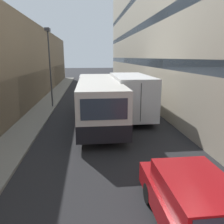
{
  "coord_description": "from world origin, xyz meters",
  "views": [
    {
      "loc": [
        -0.91,
        -1.24,
        4.24
      ],
      "look_at": [
        0.22,
        9.17,
        1.6
      ],
      "focal_mm": 35.0,
      "sensor_mm": 36.0,
      "label": 1
    }
  ],
  "objects_px": {
    "car_hatchback": "(197,208)",
    "box_truck": "(128,93)",
    "panel_van": "(87,83)",
    "street_lamp": "(49,53)",
    "bus": "(99,99)"
  },
  "relations": [
    {
      "from": "car_hatchback",
      "to": "bus",
      "type": "xyz_separation_m",
      "value": [
        -1.86,
        10.06,
        0.78
      ]
    },
    {
      "from": "car_hatchback",
      "to": "street_lamp",
      "type": "xyz_separation_m",
      "value": [
        -5.63,
        14.6,
        3.86
      ]
    },
    {
      "from": "box_truck",
      "to": "panel_van",
      "type": "xyz_separation_m",
      "value": [
        -3.05,
        10.76,
        -0.48
      ]
    },
    {
      "from": "car_hatchback",
      "to": "bus",
      "type": "height_order",
      "value": "bus"
    },
    {
      "from": "bus",
      "to": "street_lamp",
      "type": "xyz_separation_m",
      "value": [
        -3.77,
        4.53,
        3.08
      ]
    },
    {
      "from": "box_truck",
      "to": "car_hatchback",
      "type": "bearing_deg",
      "value": -92.15
    },
    {
      "from": "car_hatchback",
      "to": "street_lamp",
      "type": "distance_m",
      "value": 16.12
    },
    {
      "from": "car_hatchback",
      "to": "panel_van",
      "type": "bearing_deg",
      "value": 96.68
    },
    {
      "from": "box_truck",
      "to": "street_lamp",
      "type": "relative_size",
      "value": 1.3
    },
    {
      "from": "bus",
      "to": "box_truck",
      "type": "height_order",
      "value": "box_truck"
    },
    {
      "from": "car_hatchback",
      "to": "panel_van",
      "type": "xyz_separation_m",
      "value": [
        -2.62,
        22.34,
        0.44
      ]
    },
    {
      "from": "car_hatchback",
      "to": "box_truck",
      "type": "height_order",
      "value": "box_truck"
    },
    {
      "from": "panel_van",
      "to": "street_lamp",
      "type": "height_order",
      "value": "street_lamp"
    },
    {
      "from": "bus",
      "to": "street_lamp",
      "type": "height_order",
      "value": "street_lamp"
    },
    {
      "from": "bus",
      "to": "box_truck",
      "type": "xyz_separation_m",
      "value": [
        2.3,
        1.52,
        0.13
      ]
    }
  ]
}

